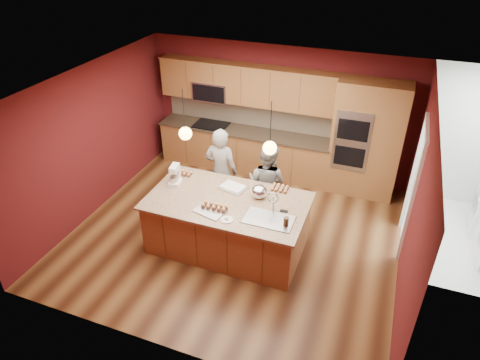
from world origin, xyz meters
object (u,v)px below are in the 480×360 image
at_px(person_left, 221,171).
at_px(person_right, 267,184).
at_px(island, 229,223).
at_px(stand_mixer, 175,176).
at_px(mixing_bowl, 259,192).

height_order(person_left, person_right, person_left).
bearing_deg(person_left, island, 116.73).
bearing_deg(stand_mixer, person_right, 21.55).
bearing_deg(person_right, person_left, 10.60).
bearing_deg(person_right, island, 81.25).
height_order(island, mixing_bowl, island).
relative_size(person_left, person_right, 1.10).
relative_size(island, stand_mixer, 7.46).
bearing_deg(mixing_bowl, person_left, 143.52).
bearing_deg(stand_mixer, island, -18.07).
relative_size(person_right, mixing_bowl, 5.69).
bearing_deg(person_right, mixing_bowl, 107.66).
distance_m(island, mixing_bowl, 0.76).
relative_size(island, person_right, 1.69).
xyz_separation_m(island, mixing_bowl, (0.43, 0.26, 0.57)).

